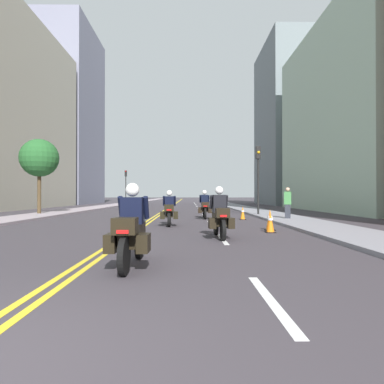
{
  "coord_description": "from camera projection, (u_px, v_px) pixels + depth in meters",
  "views": [
    {
      "loc": [
        1.99,
        -2.32,
        1.35
      ],
      "look_at": [
        2.2,
        14.88,
        1.5
      ],
      "focal_mm": 31.77,
      "sensor_mm": 36.0,
      "label": 1
    }
  ],
  "objects": [
    {
      "name": "ground_plane",
      "position": [
        175.0,
        204.0,
        50.28
      ],
      "size": [
        264.0,
        264.0,
        0.0
      ],
      "primitive_type": "plane",
      "color": "#39343A"
    },
    {
      "name": "sidewalk_left",
      "position": [
        125.0,
        204.0,
        50.19
      ],
      "size": [
        2.58,
        144.0,
        0.12
      ],
      "primitive_type": "cube",
      "color": "gray",
      "rests_on": "ground"
    },
    {
      "name": "sidewalk_right",
      "position": [
        224.0,
        204.0,
        50.37
      ],
      "size": [
        2.58,
        144.0,
        0.12
      ],
      "primitive_type": "cube",
      "color": "gray",
      "rests_on": "ground"
    },
    {
      "name": "centreline_yellow_inner",
      "position": [
        174.0,
        204.0,
        50.28
      ],
      "size": [
        0.12,
        132.0,
        0.01
      ],
      "primitive_type": "cube",
      "color": "yellow",
      "rests_on": "ground"
    },
    {
      "name": "centreline_yellow_outer",
      "position": [
        175.0,
        204.0,
        50.28
      ],
      "size": [
        0.12,
        132.0,
        0.01
      ],
      "primitive_type": "cube",
      "color": "yellow",
      "rests_on": "ground"
    },
    {
      "name": "lane_dashes_white",
      "position": [
        199.0,
        209.0,
        31.32
      ],
      "size": [
        0.14,
        56.4,
        0.01
      ],
      "color": "silver",
      "rests_on": "ground"
    },
    {
      "name": "building_left_1",
      "position": [
        8.0,
        115.0,
        33.58
      ],
      "size": [
        6.48,
        21.2,
        18.62
      ],
      "color": "#B3AC98",
      "rests_on": "ground"
    },
    {
      "name": "building_right_1",
      "position": [
        363.0,
        118.0,
        28.7
      ],
      "size": [
        8.47,
        19.02,
        15.71
      ],
      "color": "#A6C2AA",
      "rests_on": "ground"
    },
    {
      "name": "building_left_2",
      "position": [
        66.0,
        117.0,
        52.35
      ],
      "size": [
        8.42,
        14.15,
        26.87
      ],
      "color": "slate",
      "rests_on": "ground"
    },
    {
      "name": "building_right_2",
      "position": [
        287.0,
        125.0,
        47.73
      ],
      "size": [
        6.69,
        13.29,
        22.39
      ],
      "color": "slate",
      "rests_on": "ground"
    },
    {
      "name": "motorcycle_0",
      "position": [
        131.0,
        232.0,
        6.29
      ],
      "size": [
        0.77,
        2.19,
        1.58
      ],
      "rotation": [
        0.0,
        0.0,
        -0.02
      ],
      "color": "black",
      "rests_on": "ground"
    },
    {
      "name": "motorcycle_1",
      "position": [
        220.0,
        217.0,
        10.6
      ],
      "size": [
        0.78,
        2.17,
        1.62
      ],
      "rotation": [
        0.0,
        0.0,
        0.05
      ],
      "color": "black",
      "rests_on": "ground"
    },
    {
      "name": "motorcycle_2",
      "position": [
        169.0,
        211.0,
        14.9
      ],
      "size": [
        0.78,
        2.16,
        1.56
      ],
      "rotation": [
        0.0,
        0.0,
        0.04
      ],
      "color": "black",
      "rests_on": "ground"
    },
    {
      "name": "motorcycle_3",
      "position": [
        205.0,
        207.0,
        19.42
      ],
      "size": [
        0.76,
        2.28,
        1.63
      ],
      "rotation": [
        0.0,
        0.0,
        0.0
      ],
      "color": "black",
      "rests_on": "ground"
    },
    {
      "name": "traffic_cone_0",
      "position": [
        270.0,
        220.0,
        12.92
      ],
      "size": [
        0.37,
        0.37,
        0.81
      ],
      "color": "black",
      "rests_on": "ground"
    },
    {
      "name": "traffic_cone_1",
      "position": [
        270.0,
        222.0,
        12.12
      ],
      "size": [
        0.34,
        0.34,
        0.76
      ],
      "color": "black",
      "rests_on": "ground"
    },
    {
      "name": "traffic_cone_2",
      "position": [
        243.0,
        213.0,
        18.5
      ],
      "size": [
        0.32,
        0.32,
        0.73
      ],
      "color": "black",
      "rests_on": "ground"
    },
    {
      "name": "traffic_light_near",
      "position": [
        258.0,
        168.0,
        21.73
      ],
      "size": [
        0.28,
        0.38,
        4.47
      ],
      "color": "black",
      "rests_on": "ground"
    },
    {
      "name": "traffic_light_far",
      "position": [
        126.0,
        181.0,
        46.24
      ],
      "size": [
        0.28,
        0.38,
        4.69
      ],
      "color": "black",
      "rests_on": "ground"
    },
    {
      "name": "pedestrian_0",
      "position": [
        288.0,
        203.0,
        17.86
      ],
      "size": [
        0.41,
        0.33,
        1.75
      ],
      "rotation": [
        0.0,
        0.0,
        5.95
      ],
      "color": "#2B2E37",
      "rests_on": "ground"
    },
    {
      "name": "street_tree_0",
      "position": [
        39.0,
        158.0,
        22.62
      ],
      "size": [
        2.52,
        2.52,
        5.08
      ],
      "color": "#493923",
      "rests_on": "ground"
    }
  ]
}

